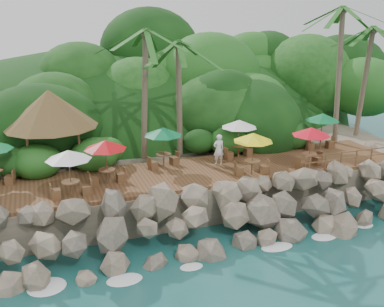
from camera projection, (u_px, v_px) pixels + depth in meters
name	position (u px, v px, depth m)	size (l,w,h in m)	color
ground	(234.00, 257.00, 21.47)	(140.00, 140.00, 0.00)	#19514F
land_base	(150.00, 145.00, 35.51)	(32.00, 25.20, 2.10)	gray
jungle_hill	(131.00, 134.00, 42.56)	(44.80, 28.00, 15.40)	#143811
seawall	(218.00, 218.00, 22.91)	(29.00, 4.00, 2.30)	gray
terrace	(192.00, 173.00, 26.18)	(26.00, 5.00, 0.20)	brown
jungle_foliage	(154.00, 162.00, 34.93)	(44.00, 16.00, 12.00)	#143811
foam_line	(231.00, 253.00, 21.73)	(25.20, 0.80, 0.06)	white
palapa	(50.00, 108.00, 26.19)	(5.50, 5.50, 4.60)	brown
dining_clusters	(169.00, 141.00, 24.99)	(23.72, 5.47, 2.46)	brown
railing	(364.00, 155.00, 27.09)	(8.30, 0.10, 1.00)	brown
waiter	(219.00, 150.00, 27.07)	(0.69, 0.45, 1.89)	white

